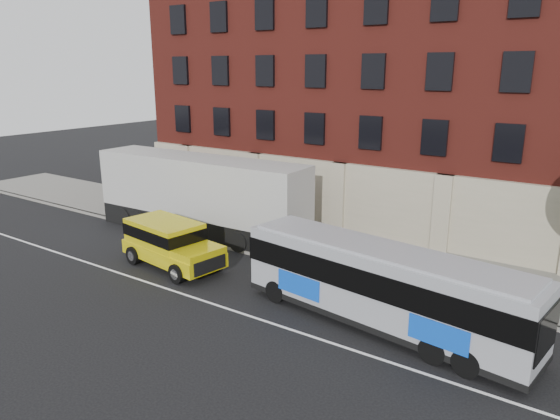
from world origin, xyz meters
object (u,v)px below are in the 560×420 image
Objects in this scene: sign_pole at (163,208)px; yellow_suv at (169,241)px; shipping_container at (200,197)px; city_bus at (382,284)px.

sign_pole is 5.54m from yellow_suv.
shipping_container is (-2.21, 4.59, 0.96)m from yellow_suv.
sign_pole is at bearing -153.06° from shipping_container.
city_bus is 11.02m from yellow_suv.
sign_pole is 0.22× the size of city_bus.
yellow_suv is 0.43× the size of shipping_container.
shipping_container reaches higher than city_bus.
sign_pole is 0.18× the size of shipping_container.
shipping_container reaches higher than sign_pole.
sign_pole reaches higher than yellow_suv.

